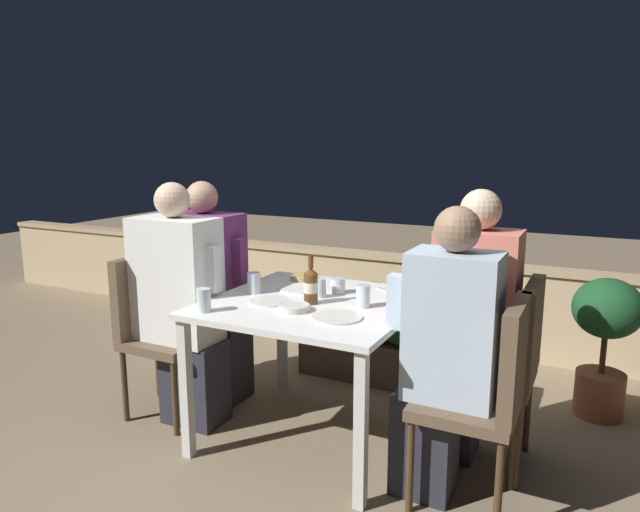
% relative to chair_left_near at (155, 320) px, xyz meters
% --- Properties ---
extents(ground_plane, '(16.00, 16.00, 0.00)m').
position_rel_chair_left_near_xyz_m(ground_plane, '(0.93, 0.15, -0.55)').
color(ground_plane, '#847056').
extents(parapet_wall, '(9.00, 0.18, 0.68)m').
position_rel_chair_left_near_xyz_m(parapet_wall, '(0.93, 1.82, -0.21)').
color(parapet_wall, tan).
rests_on(parapet_wall, ground_plane).
extents(dining_table, '(1.02, 1.03, 0.75)m').
position_rel_chair_left_near_xyz_m(dining_table, '(0.93, 0.15, 0.11)').
color(dining_table, white).
rests_on(dining_table, ground_plane).
extents(planter_hedge, '(0.90, 0.47, 0.65)m').
position_rel_chair_left_near_xyz_m(planter_hedge, '(0.91, 1.03, -0.19)').
color(planter_hedge, brown).
rests_on(planter_hedge, ground_plane).
extents(chair_left_near, '(0.42, 0.42, 0.92)m').
position_rel_chair_left_near_xyz_m(chair_left_near, '(0.00, 0.00, 0.00)').
color(chair_left_near, brown).
rests_on(chair_left_near, ground_plane).
extents(person_white_polo, '(0.52, 0.26, 1.34)m').
position_rel_chair_left_near_xyz_m(person_white_polo, '(0.20, -0.00, 0.11)').
color(person_white_polo, '#282833').
rests_on(person_white_polo, ground_plane).
extents(chair_left_far, '(0.42, 0.42, 0.92)m').
position_rel_chair_left_near_xyz_m(chair_left_far, '(-0.06, 0.32, 0.00)').
color(chair_left_far, brown).
rests_on(chair_left_far, ground_plane).
extents(person_purple_stripe, '(0.51, 0.26, 1.32)m').
position_rel_chair_left_near_xyz_m(person_purple_stripe, '(0.14, 0.32, 0.11)').
color(person_purple_stripe, '#282833').
rests_on(person_purple_stripe, ground_plane).
extents(chair_right_near, '(0.42, 0.42, 0.92)m').
position_rel_chair_left_near_xyz_m(chair_right_near, '(1.87, -0.07, 0.00)').
color(chair_right_near, brown).
rests_on(chair_right_near, ground_plane).
extents(person_blue_shirt, '(0.47, 0.26, 1.29)m').
position_rel_chair_left_near_xyz_m(person_blue_shirt, '(1.67, -0.07, 0.10)').
color(person_blue_shirt, '#282833').
rests_on(person_blue_shirt, ground_plane).
extents(chair_right_far, '(0.42, 0.42, 0.92)m').
position_rel_chair_left_near_xyz_m(chair_right_far, '(1.88, 0.31, 0.00)').
color(chair_right_far, brown).
rests_on(chair_right_far, ground_plane).
extents(person_coral_top, '(0.48, 0.26, 1.33)m').
position_rel_chair_left_near_xyz_m(person_coral_top, '(1.69, 0.31, 0.12)').
color(person_coral_top, '#282833').
rests_on(person_coral_top, ground_plane).
extents(beer_bottle, '(0.07, 0.07, 0.25)m').
position_rel_chair_left_near_xyz_m(beer_bottle, '(0.94, 0.10, 0.28)').
color(beer_bottle, brown).
rests_on(beer_bottle, dining_table).
extents(plate_0, '(0.22, 0.22, 0.01)m').
position_rel_chair_left_near_xyz_m(plate_0, '(0.76, 0.32, 0.20)').
color(plate_0, white).
rests_on(plate_0, dining_table).
extents(plate_1, '(0.21, 0.21, 0.01)m').
position_rel_chair_left_near_xyz_m(plate_1, '(0.75, 0.02, 0.20)').
color(plate_1, silver).
rests_on(plate_1, dining_table).
extents(plate_2, '(0.23, 0.23, 0.01)m').
position_rel_chair_left_near_xyz_m(plate_2, '(1.17, -0.06, 0.20)').
color(plate_2, silver).
rests_on(plate_2, dining_table).
extents(bowl_0, '(0.15, 0.15, 0.03)m').
position_rel_chair_left_near_xyz_m(bowl_0, '(0.93, -0.05, 0.21)').
color(bowl_0, beige).
rests_on(bowl_0, dining_table).
extents(bowl_1, '(0.17, 0.17, 0.03)m').
position_rel_chair_left_near_xyz_m(bowl_1, '(0.68, 0.53, 0.21)').
color(bowl_1, tan).
rests_on(bowl_1, dining_table).
extents(glass_cup_0, '(0.08, 0.08, 0.08)m').
position_rel_chair_left_near_xyz_m(glass_cup_0, '(0.98, 0.34, 0.23)').
color(glass_cup_0, silver).
rests_on(glass_cup_0, dining_table).
extents(glass_cup_1, '(0.07, 0.07, 0.11)m').
position_rel_chair_left_near_xyz_m(glass_cup_1, '(1.20, 0.15, 0.25)').
color(glass_cup_1, silver).
rests_on(glass_cup_1, dining_table).
extents(glass_cup_2, '(0.06, 0.06, 0.10)m').
position_rel_chair_left_near_xyz_m(glass_cup_2, '(0.93, 0.23, 0.24)').
color(glass_cup_2, silver).
rests_on(glass_cup_2, dining_table).
extents(glass_cup_3, '(0.07, 0.07, 0.11)m').
position_rel_chair_left_near_xyz_m(glass_cup_3, '(0.58, 0.14, 0.25)').
color(glass_cup_3, silver).
rests_on(glass_cup_3, dining_table).
extents(glass_cup_4, '(0.08, 0.08, 0.08)m').
position_rel_chair_left_near_xyz_m(glass_cup_4, '(1.35, 0.48, 0.23)').
color(glass_cup_4, silver).
rests_on(glass_cup_4, dining_table).
extents(glass_cup_5, '(0.07, 0.07, 0.11)m').
position_rel_chair_left_near_xyz_m(glass_cup_5, '(0.55, -0.26, 0.25)').
color(glass_cup_5, silver).
rests_on(glass_cup_5, dining_table).
extents(fork_0, '(0.16, 0.11, 0.01)m').
position_rel_chair_left_near_xyz_m(fork_0, '(1.21, 0.49, 0.19)').
color(fork_0, silver).
rests_on(fork_0, dining_table).
extents(potted_plant, '(0.37, 0.37, 0.81)m').
position_rel_chair_left_near_xyz_m(potted_plant, '(2.29, 1.09, -0.06)').
color(potted_plant, '#9E5638').
rests_on(potted_plant, ground_plane).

